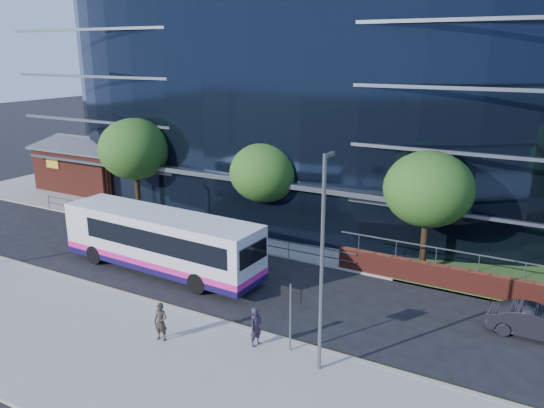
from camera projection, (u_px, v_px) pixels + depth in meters
The scene contains 18 objects.
ground at pixel (218, 310), 24.14m from camera, with size 200.00×200.00×0.00m, color black.
pavement_near at pixel (142, 363), 19.92m from camera, with size 80.00×8.00×0.15m, color gray.
kerb at pixel (205, 318), 23.27m from camera, with size 80.00×0.25×0.16m, color gray.
yellow_line_outer at pixel (208, 317), 23.46m from camera, with size 80.00×0.08×0.01m, color gold.
yellow_line_inner at pixel (210, 316), 23.59m from camera, with size 80.00×0.08×0.01m, color gold.
far_forecourt at pixel (238, 223), 36.16m from camera, with size 50.00×8.00×0.10m, color gray.
glass_office at pixel (325, 96), 41.28m from camera, with size 44.00×23.10×16.00m.
brick_pavilion at pixel (95, 166), 45.19m from camera, with size 8.60×6.66×4.40m.
guard_railings at pixel (177, 224), 33.52m from camera, with size 24.00×0.05×1.10m.
street_sign at pixel (291, 303), 20.11m from camera, with size 0.85×0.09×2.80m.
tree_far_a at pixel (135, 149), 36.40m from camera, with size 4.95×4.95×6.98m.
tree_far_b at pixel (264, 173), 32.34m from camera, with size 4.29×4.29×6.05m.
tree_far_c at pixel (428, 189), 27.17m from camera, with size 4.62×4.62×6.51m.
streetlight_east at pixel (322, 259), 18.28m from camera, with size 0.15×0.77×8.00m.
city_bus at pixel (162, 241), 27.97m from camera, with size 11.88×3.18×3.19m.
parked_car at pixel (536, 323), 21.75m from camera, with size 1.32×3.80×1.25m, color black.
pedestrian at pixel (256, 327), 20.77m from camera, with size 0.59×0.38×1.60m, color #2A2131.
pedestrian_b at pixel (161, 322), 21.17m from camera, with size 0.58×0.38×1.59m, color #2E2920.
Camera 1 is at (12.74, -17.90, 11.37)m, focal length 35.00 mm.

